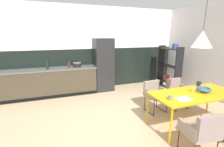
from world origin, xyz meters
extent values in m
plane|color=tan|center=(0.00, 0.00, 0.00)|extent=(8.51, 8.51, 0.00)
cube|color=black|center=(0.00, 2.83, 0.72)|extent=(6.54, 0.12, 1.44)
cube|color=white|center=(0.00, 2.83, 2.17)|extent=(6.54, 0.12, 1.44)
cube|color=#413729|center=(-1.63, 2.47, 0.42)|extent=(2.99, 0.60, 0.85)
cube|color=#5B5D58|center=(-1.63, 2.47, 0.87)|extent=(3.02, 0.63, 0.04)
cube|color=black|center=(-1.63, 2.16, 0.05)|extent=(2.99, 0.01, 0.10)
cube|color=#232326|center=(0.20, 2.47, 0.90)|extent=(0.62, 0.60, 1.81)
cube|color=#EEA313|center=(1.35, -0.40, 0.72)|extent=(1.86, 0.83, 0.03)
cylinder|color=#E89F0D|center=(0.46, -0.02, 0.35)|extent=(0.04, 0.04, 0.71)
cylinder|color=orange|center=(2.24, -0.02, 0.35)|extent=(0.04, 0.04, 0.71)
cylinder|color=#F3A90E|center=(0.46, -0.77, 0.35)|extent=(0.04, 0.04, 0.71)
cube|color=gray|center=(1.66, 0.41, 0.41)|extent=(0.50, 0.48, 0.06)
cube|color=gray|center=(1.65, 0.61, 0.60)|extent=(0.46, 0.10, 0.32)
cube|color=gray|center=(1.87, 0.42, 0.51)|extent=(0.07, 0.42, 0.14)
cube|color=gray|center=(1.44, 0.39, 0.51)|extent=(0.07, 0.42, 0.14)
cylinder|color=black|center=(1.86, 0.23, 0.19)|extent=(0.02, 0.02, 0.38)
cylinder|color=black|center=(1.46, 0.21, 0.19)|extent=(0.02, 0.02, 0.38)
cylinder|color=black|center=(1.85, 0.60, 0.19)|extent=(0.02, 0.02, 0.38)
cylinder|color=black|center=(1.45, 0.59, 0.19)|extent=(0.02, 0.02, 0.38)
cylinder|color=black|center=(1.85, 0.42, 0.01)|extent=(0.04, 0.41, 0.02)
cylinder|color=black|center=(1.46, 0.40, 0.01)|extent=(0.04, 0.41, 0.02)
cylinder|color=black|center=(1.47, -1.01, 0.19)|extent=(0.02, 0.02, 0.37)
cube|color=gray|center=(0.97, 0.40, 0.43)|extent=(0.52, 0.50, 0.06)
cube|color=gray|center=(0.95, 0.60, 0.61)|extent=(0.46, 0.12, 0.30)
cube|color=gray|center=(1.19, 0.42, 0.53)|extent=(0.09, 0.42, 0.14)
cube|color=gray|center=(0.75, 0.38, 0.53)|extent=(0.09, 0.42, 0.14)
cylinder|color=black|center=(1.19, 0.23, 0.20)|extent=(0.02, 0.02, 0.40)
cylinder|color=black|center=(0.79, 0.20, 0.20)|extent=(0.02, 0.02, 0.40)
cylinder|color=black|center=(1.15, 0.61, 0.20)|extent=(0.02, 0.02, 0.40)
cylinder|color=black|center=(0.75, 0.57, 0.20)|extent=(0.02, 0.02, 0.40)
cylinder|color=black|center=(1.17, 0.42, 0.01)|extent=(0.05, 0.41, 0.02)
cylinder|color=black|center=(0.77, 0.39, 0.01)|extent=(0.05, 0.41, 0.02)
cube|color=gray|center=(0.72, -1.10, 0.41)|extent=(0.52, 0.51, 0.06)
cube|color=gray|center=(0.70, -1.30, 0.61)|extent=(0.46, 0.13, 0.35)
cube|color=gray|center=(0.50, -1.08, 0.51)|extent=(0.09, 0.42, 0.14)
cube|color=gray|center=(0.94, -1.13, 0.51)|extent=(0.09, 0.42, 0.14)
cylinder|color=black|center=(0.54, -0.90, 0.19)|extent=(0.02, 0.02, 0.38)
cylinder|color=black|center=(0.94, -0.94, 0.19)|extent=(0.02, 0.02, 0.38)
cylinder|color=#33607F|center=(1.56, -0.41, 0.77)|extent=(0.13, 0.13, 0.08)
torus|color=#2F5E7D|center=(1.56, -0.41, 0.80)|extent=(0.29, 0.29, 0.06)
cube|color=white|center=(0.80, -0.58, 0.74)|extent=(0.15, 0.20, 0.01)
cube|color=white|center=(0.95, -0.58, 0.74)|extent=(0.15, 0.20, 0.01)
cube|color=#B73833|center=(0.88, -0.58, 0.75)|extent=(0.01, 0.21, 0.00)
cylinder|color=gold|center=(1.35, -0.32, 0.78)|extent=(0.07, 0.07, 0.08)
torus|color=gold|center=(1.40, -0.32, 0.78)|extent=(0.06, 0.01, 0.06)
cylinder|color=#5B8456|center=(0.61, -0.52, 0.78)|extent=(0.09, 0.09, 0.08)
torus|color=#5B8456|center=(0.66, -0.52, 0.78)|extent=(0.06, 0.01, 0.06)
cylinder|color=black|center=(1.81, -0.06, 0.79)|extent=(0.09, 0.09, 0.11)
torus|color=black|center=(1.86, -0.06, 0.79)|extent=(0.07, 0.01, 0.07)
cylinder|color=black|center=(-0.71, 2.48, 0.95)|extent=(0.27, 0.27, 0.13)
cylinder|color=gray|center=(-0.71, 2.48, 1.03)|extent=(0.27, 0.27, 0.01)
sphere|color=black|center=(-0.71, 2.48, 1.04)|extent=(0.02, 0.02, 0.02)
cylinder|color=#0F3319|center=(-1.62, 2.38, 1.01)|extent=(0.07, 0.07, 0.25)
cylinder|color=#0F3319|center=(-1.62, 2.38, 1.16)|extent=(0.03, 0.03, 0.05)
cylinder|color=maroon|center=(-0.98, 2.38, 0.98)|extent=(0.07, 0.07, 0.18)
cylinder|color=maroon|center=(-0.98, 2.38, 1.11)|extent=(0.03, 0.03, 0.08)
cube|color=black|center=(2.45, 2.27, 0.77)|extent=(0.30, 0.03, 1.54)
cube|color=black|center=(2.45, 1.33, 0.77)|extent=(0.30, 0.03, 1.54)
cube|color=black|center=(2.45, 1.80, 0.25)|extent=(0.30, 0.92, 0.02)
cube|color=#B73833|center=(2.45, 1.90, 0.37)|extent=(0.18, 0.10, 0.21)
cube|color=black|center=(2.45, 1.80, 0.85)|extent=(0.30, 0.92, 0.02)
cube|color=black|center=(2.45, 1.80, 1.44)|extent=(0.30, 0.92, 0.02)
cube|color=#334C8C|center=(2.45, 1.58, 1.54)|extent=(0.18, 0.10, 0.18)
cylinder|color=black|center=(1.35, -0.39, 2.41)|extent=(0.01, 0.01, 0.85)
cone|color=silver|center=(1.35, -0.39, 1.83)|extent=(0.38, 0.38, 0.32)
camera|label=1|loc=(-1.31, -2.74, 1.90)|focal=25.24mm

